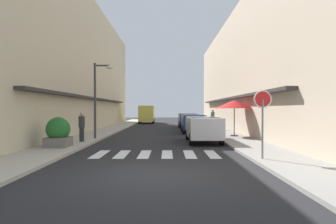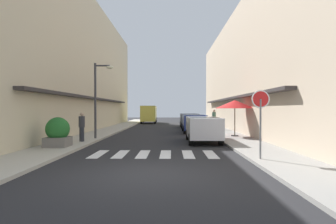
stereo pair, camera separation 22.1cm
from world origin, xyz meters
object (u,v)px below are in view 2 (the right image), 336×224
parked_car_near (203,126)px  pedestrian_walking_far (214,119)px  parked_car_far (189,119)px  delivery_van (149,113)px  street_lamp (99,92)px  parked_car_mid (194,121)px  planter_corner (58,132)px  round_street_sign (261,106)px  cafe_umbrella (235,104)px  pedestrian_walking_near (82,126)px

parked_car_near → pedestrian_walking_far: 9.03m
parked_car_far → delivery_van: 10.97m
street_lamp → parked_car_mid: bearing=42.1°
planter_corner → street_lamp: bearing=76.3°
round_street_sign → planter_corner: round_street_sign is taller
street_lamp → round_street_sign: bearing=-43.0°
parked_car_near → street_lamp: 6.72m
parked_car_mid → parked_car_far: 5.85m
parked_car_mid → planter_corner: size_ratio=3.04×
cafe_umbrella → street_lamp: bearing=-170.1°
pedestrian_walking_far → delivery_van: bearing=109.7°
parked_car_far → round_street_sign: (1.40, -18.71, 1.10)m
parked_car_mid → planter_corner: 12.05m
planter_corner → pedestrian_walking_near: 2.28m
cafe_umbrella → pedestrian_walking_near: 9.84m
cafe_umbrella → pedestrian_walking_near: size_ratio=1.60×
delivery_van → pedestrian_walking_far: delivery_van is taller
parked_car_mid → street_lamp: street_lamp is taller
round_street_sign → street_lamp: bearing=137.0°
pedestrian_walking_near → parked_car_far: bearing=178.6°
round_street_sign → planter_corner: size_ratio=1.76×
parked_car_far → street_lamp: 13.31m
cafe_umbrella → parked_car_near: bearing=-132.4°
round_street_sign → street_lamp: street_lamp is taller
round_street_sign → planter_corner: (-8.66, 3.24, -1.21)m
parked_car_mid → planter_corner: bearing=-127.0°
parked_car_near → parked_car_mid: size_ratio=0.98×
parked_car_far → pedestrian_walking_far: pedestrian_walking_far is taller
delivery_van → planter_corner: (-2.34, -25.27, -0.60)m
round_street_sign → cafe_umbrella: round_street_sign is taller
round_street_sign → delivery_van: bearing=102.5°
parked_car_near → cafe_umbrella: (2.41, 2.64, 1.31)m
street_lamp → planter_corner: (-0.96, -3.93, -2.19)m
street_lamp → pedestrian_walking_far: 11.44m
parked_car_near → cafe_umbrella: 3.80m
parked_car_mid → street_lamp: 8.74m
round_street_sign → cafe_umbrella: size_ratio=0.96×
parked_car_far → planter_corner: 17.09m
planter_corner → cafe_umbrella: bearing=29.4°
parked_car_near → cafe_umbrella: cafe_umbrella is taller
pedestrian_walking_near → pedestrian_walking_far: pedestrian_walking_far is taller
street_lamp → parked_car_near: bearing=-10.1°
planter_corner → pedestrian_walking_near: (0.45, 2.23, 0.16)m
parked_car_near → delivery_van: delivery_van is taller
cafe_umbrella → planter_corner: (-9.66, -5.44, -1.43)m
round_street_sign → pedestrian_walking_far: 14.91m
delivery_van → pedestrian_walking_far: 15.27m
parked_car_mid → pedestrian_walking_near: pedestrian_walking_near is taller
round_street_sign → cafe_umbrella: bearing=83.4°
pedestrian_walking_near → pedestrian_walking_far: (8.75, 9.40, 0.09)m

